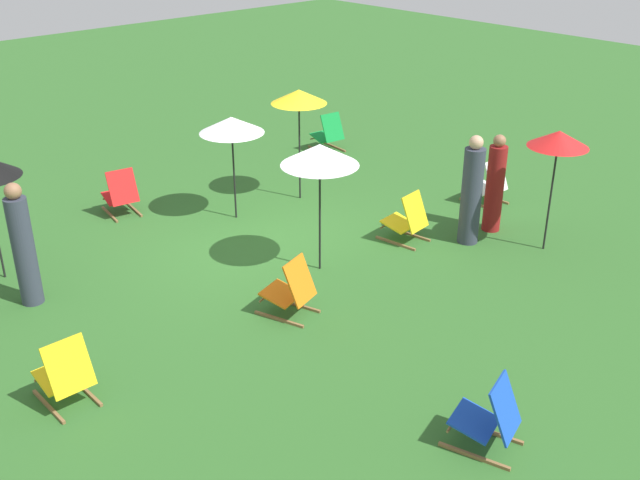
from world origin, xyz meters
TOP-DOWN VIEW (x-y plane):
  - ground_plane at (0.00, 0.00)m, footprint 40.00×40.00m
  - deckchair_0 at (-1.72, 1.39)m, footprint 0.57×0.82m
  - deckchair_2 at (-3.92, -2.79)m, footprint 0.55×0.81m
  - deckchair_3 at (-4.00, 1.32)m, footprint 0.49×0.77m
  - deckchair_4 at (4.21, 1.62)m, footprint 0.48×0.76m
  - deckchair_5 at (1.39, 5.23)m, footprint 0.68×0.87m
  - deckchair_6 at (1.15, 1.87)m, footprint 0.68×0.87m
  - deckchair_8 at (1.10, -2.71)m, footprint 0.60×0.83m
  - umbrella_0 at (-3.10, 3.07)m, footprint 0.91×0.91m
  - umbrella_1 at (-1.67, -1.15)m, footprint 0.98×0.98m
  - umbrella_2 at (-0.04, 1.16)m, footprint 1.12×1.12m
  - umbrella_4 at (-0.27, -1.24)m, footprint 1.08×1.08m
  - person_0 at (-2.43, 2.09)m, footprint 0.38×0.38m
  - person_1 at (-3.09, 2.06)m, footprint 0.30×0.30m
  - person_2 at (3.56, -0.80)m, footprint 0.42×0.42m

SIDE VIEW (x-z plane):
  - ground_plane at x=0.00m, z-range 0.00..0.00m
  - deckchair_0 at x=-1.72m, z-range -0.05..0.79m
  - deckchair_2 at x=-3.92m, z-range -0.05..0.79m
  - deckchair_3 at x=-4.00m, z-range -0.05..0.79m
  - deckchair_4 at x=4.21m, z-range -0.05..0.79m
  - deckchair_5 at x=1.39m, z-range -0.05..0.79m
  - deckchair_6 at x=1.15m, z-range -0.05..0.79m
  - deckchair_8 at x=1.10m, z-range -0.05..0.79m
  - person_1 at x=-3.09m, z-range -0.05..1.60m
  - person_0 at x=-2.43m, z-range -0.05..1.73m
  - person_2 at x=3.56m, z-range -0.04..1.72m
  - umbrella_4 at x=-0.27m, z-range 0.76..2.55m
  - umbrella_2 at x=-0.04m, z-range 0.82..2.78m
  - umbrella_0 at x=-3.10m, z-range 0.84..2.78m
  - umbrella_1 at x=-1.67m, z-range 0.88..2.90m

